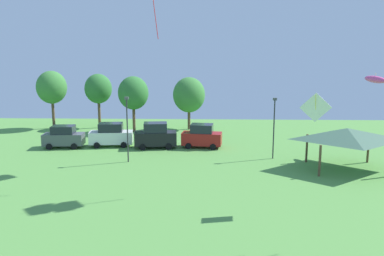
# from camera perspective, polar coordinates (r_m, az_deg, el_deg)

# --- Properties ---
(kite_flying_4) EXTENTS (1.44, 3.05, 0.98)m
(kite_flying_4) POSITION_cam_1_polar(r_m,az_deg,el_deg) (41.95, 24.32, 6.23)
(kite_flying_4) COLOR #E54C93
(kite_flying_10) EXTENTS (1.95, 0.60, 1.92)m
(kite_flying_10) POSITION_cam_1_polar(r_m,az_deg,el_deg) (26.64, 16.96, 2.76)
(kite_flying_10) COLOR white
(parked_car_leftmost) EXTENTS (4.24, 2.23, 2.34)m
(parked_car_leftmost) POSITION_cam_1_polar(r_m,az_deg,el_deg) (44.87, -17.58, -1.19)
(parked_car_leftmost) COLOR #4C5156
(parked_car_leftmost) RESTS_ON ground
(parked_car_second_from_left) EXTENTS (4.68, 2.40, 2.51)m
(parked_car_second_from_left) POSITION_cam_1_polar(r_m,az_deg,el_deg) (44.25, -11.30, -0.95)
(parked_car_second_from_left) COLOR silver
(parked_car_second_from_left) RESTS_ON ground
(parked_car_third_from_left) EXTENTS (4.54, 2.46, 2.69)m
(parked_car_third_from_left) POSITION_cam_1_polar(r_m,az_deg,el_deg) (42.76, -5.14, -1.09)
(parked_car_third_from_left) COLOR black
(parked_car_third_from_left) RESTS_ON ground
(parked_car_rightmost_in_row) EXTENTS (4.33, 2.40, 2.51)m
(parked_car_rightmost_in_row) POSITION_cam_1_polar(r_m,az_deg,el_deg) (42.78, 1.39, -1.15)
(parked_car_rightmost_in_row) COLOR maroon
(parked_car_rightmost_in_row) RESTS_ON ground
(park_pavilion) EXTENTS (7.19, 5.60, 3.60)m
(park_pavilion) POSITION_cam_1_polar(r_m,az_deg,el_deg) (37.04, 20.92, -0.80)
(park_pavilion) COLOR brown
(park_pavilion) RESTS_ON ground
(light_post_0) EXTENTS (0.36, 0.20, 6.02)m
(light_post_0) POSITION_cam_1_polar(r_m,az_deg,el_deg) (37.24, -9.08, 0.34)
(light_post_0) COLOR #2D2D33
(light_post_0) RESTS_ON ground
(light_post_1) EXTENTS (0.36, 0.20, 5.79)m
(light_post_1) POSITION_cam_1_polar(r_m,az_deg,el_deg) (38.74, 11.43, 0.50)
(light_post_1) COLOR #2D2D33
(light_post_1) RESTS_ON ground
(treeline_tree_0) EXTENTS (3.88, 3.88, 7.54)m
(treeline_tree_0) POSITION_cam_1_polar(r_m,az_deg,el_deg) (56.04, -19.10, 5.39)
(treeline_tree_0) COLOR brown
(treeline_tree_0) RESTS_ON ground
(treeline_tree_1) EXTENTS (3.53, 3.53, 7.14)m
(treeline_tree_1) POSITION_cam_1_polar(r_m,az_deg,el_deg) (54.77, -13.02, 5.36)
(treeline_tree_1) COLOR brown
(treeline_tree_1) RESTS_ON ground
(treeline_tree_2) EXTENTS (3.79, 3.79, 6.98)m
(treeline_tree_2) POSITION_cam_1_polar(r_m,az_deg,el_deg) (51.36, -8.24, 4.86)
(treeline_tree_2) COLOR brown
(treeline_tree_2) RESTS_ON ground
(treeline_tree_3) EXTENTS (4.12, 4.12, 6.77)m
(treeline_tree_3) POSITION_cam_1_polar(r_m,az_deg,el_deg) (52.36, -0.43, 4.66)
(treeline_tree_3) COLOR brown
(treeline_tree_3) RESTS_ON ground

